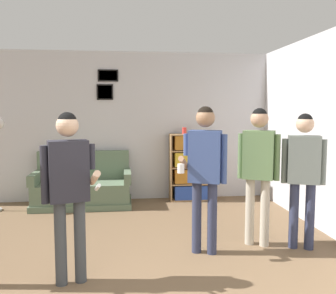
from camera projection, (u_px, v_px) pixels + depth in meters
The scene contains 9 objects.
wall_back at pixel (116, 126), 6.84m from camera, with size 8.03×0.08×2.70m.
wall_right at pixel (332, 133), 4.87m from camera, with size 0.06×6.99×2.70m.
couch at pixel (83, 188), 6.47m from camera, with size 1.66×0.80×0.92m.
bookshelf at pixel (193, 167), 6.86m from camera, with size 0.85×0.30×1.22m.
person_player_foreground_center at pixel (69, 180), 3.48m from camera, with size 0.56×0.42×1.63m.
person_watcher_holding_cup at pixel (205, 164), 4.23m from camera, with size 0.58×0.38×1.70m.
person_spectator_near_bookshelf at pixel (258, 162), 4.50m from camera, with size 0.45×0.35×1.68m.
person_spectator_far_right at pixel (303, 167), 4.39m from camera, with size 0.47×0.32×1.61m.
drinking_cup at pixel (184, 131), 6.77m from camera, with size 0.08×0.08×0.12m.
Camera 1 is at (0.15, -2.29, 1.65)m, focal length 40.00 mm.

